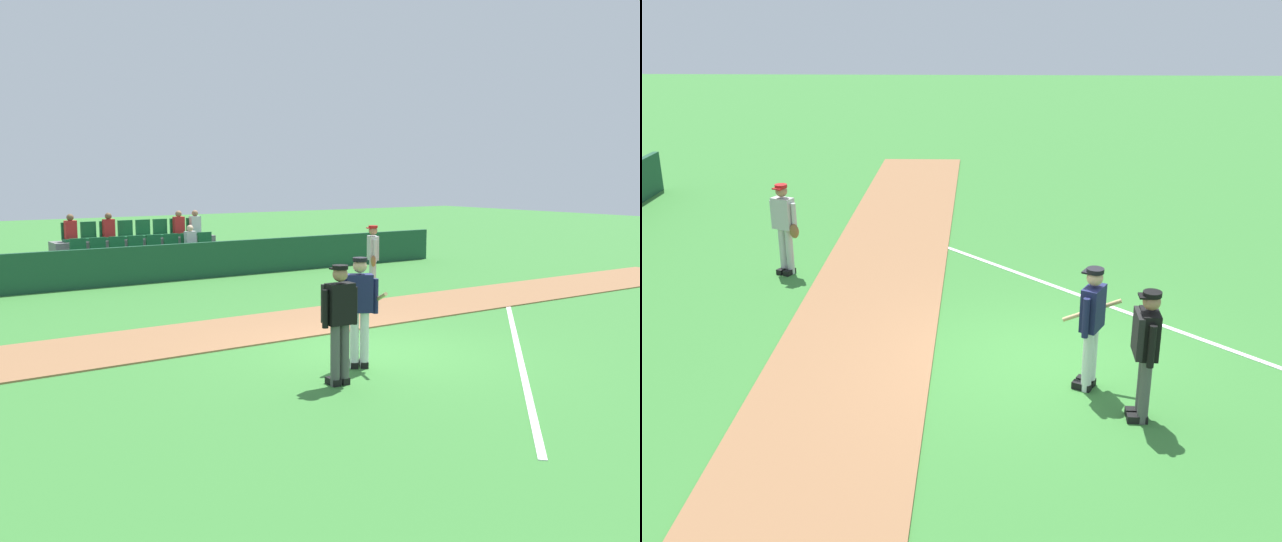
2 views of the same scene
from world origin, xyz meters
TOP-DOWN VIEW (x-y plane):
  - ground_plane at (0.00, 0.00)m, footprint 80.00×80.00m
  - infield_dirt_path at (0.00, 2.81)m, footprint 28.00×2.43m
  - foul_line_chalk at (3.00, -0.50)m, footprint 8.75×8.36m
  - dugout_fence at (0.00, 9.73)m, footprint 20.00×0.16m
  - stadium_bleachers at (0.01, 11.19)m, footprint 5.00×2.10m
  - batter_navy_jersey at (-0.74, -0.60)m, footprint 0.64×0.79m
  - umpire_home_plate at (-1.54, -1.16)m, footprint 0.59×0.31m
  - runner_grey_jersey at (3.61, 4.63)m, footprint 0.44×0.61m

SIDE VIEW (x-z plane):
  - ground_plane at x=0.00m, z-range 0.00..0.00m
  - foul_line_chalk at x=3.00m, z-range 0.00..0.01m
  - infield_dirt_path at x=0.00m, z-range 0.00..0.03m
  - stadium_bleachers at x=0.01m, z-range -0.44..1.46m
  - dugout_fence at x=0.00m, z-range 0.00..1.05m
  - runner_grey_jersey at x=3.61m, z-range 0.08..1.84m
  - batter_navy_jersey at x=-0.74m, z-range 0.09..1.85m
  - umpire_home_plate at x=-1.54m, z-range 0.12..1.88m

